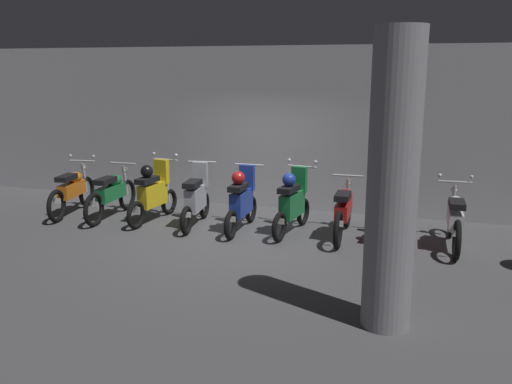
# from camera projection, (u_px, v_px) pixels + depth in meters

# --- Properties ---
(ground_plane) EXTENTS (80.00, 80.00, 0.00)m
(ground_plane) POSITION_uv_depth(u_px,v_px,m) (235.00, 236.00, 9.82)
(ground_plane) COLOR #4C4C4F
(back_wall) EXTENTS (16.00, 0.30, 3.39)m
(back_wall) POSITION_uv_depth(u_px,v_px,m) (271.00, 128.00, 11.62)
(back_wall) COLOR #ADADB2
(back_wall) RESTS_ON ground
(motorbike_slot_0) EXTENTS (0.58, 1.94, 1.15)m
(motorbike_slot_0) POSITION_uv_depth(u_px,v_px,m) (72.00, 190.00, 11.22)
(motorbike_slot_0) COLOR black
(motorbike_slot_0) RESTS_ON ground
(motorbike_slot_1) EXTENTS (0.56, 1.95, 1.03)m
(motorbike_slot_1) POSITION_uv_depth(u_px,v_px,m) (112.00, 193.00, 10.93)
(motorbike_slot_1) COLOR black
(motorbike_slot_1) RESTS_ON ground
(motorbike_slot_2) EXTENTS (0.59, 1.68, 1.29)m
(motorbike_slot_2) POSITION_uv_depth(u_px,v_px,m) (153.00, 193.00, 10.65)
(motorbike_slot_2) COLOR black
(motorbike_slot_2) RESTS_ON ground
(motorbike_slot_3) EXTENTS (0.56, 1.68, 1.18)m
(motorbike_slot_3) POSITION_uv_depth(u_px,v_px,m) (196.00, 199.00, 10.36)
(motorbike_slot_3) COLOR black
(motorbike_slot_3) RESTS_ON ground
(motorbike_slot_4) EXTENTS (0.56, 1.68, 1.18)m
(motorbike_slot_4) POSITION_uv_depth(u_px,v_px,m) (242.00, 201.00, 10.03)
(motorbike_slot_4) COLOR black
(motorbike_slot_4) RESTS_ON ground
(motorbike_slot_5) EXTENTS (0.58, 1.68, 1.29)m
(motorbike_slot_5) POSITION_uv_depth(u_px,v_px,m) (293.00, 202.00, 9.88)
(motorbike_slot_5) COLOR black
(motorbike_slot_5) RESTS_ON ground
(motorbike_slot_6) EXTENTS (0.56, 1.95, 1.03)m
(motorbike_slot_6) POSITION_uv_depth(u_px,v_px,m) (344.00, 210.00, 9.64)
(motorbike_slot_6) COLOR black
(motorbike_slot_6) RESTS_ON ground
(motorbike_slot_7) EXTENTS (0.56, 1.68, 1.18)m
(motorbike_slot_7) POSITION_uv_depth(u_px,v_px,m) (398.00, 211.00, 9.30)
(motorbike_slot_7) COLOR black
(motorbike_slot_7) RESTS_ON ground
(motorbike_slot_8) EXTENTS (0.59, 1.95, 1.15)m
(motorbike_slot_8) POSITION_uv_depth(u_px,v_px,m) (455.00, 219.00, 9.10)
(motorbike_slot_8) COLOR black
(motorbike_slot_8) RESTS_ON ground
(support_pillar) EXTENTS (0.57, 0.57, 3.39)m
(support_pillar) POSITION_uv_depth(u_px,v_px,m) (392.00, 184.00, 6.05)
(support_pillar) COLOR gray
(support_pillar) RESTS_ON ground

